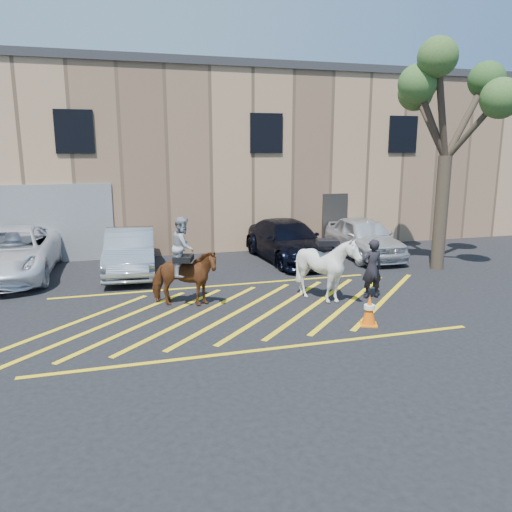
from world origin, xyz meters
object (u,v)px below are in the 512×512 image
object	(u,v)px
car_blue_suv	(288,241)
saddled_white	(327,268)
mounted_bay	(184,271)
traffic_cone	(369,310)
car_silver_sedan	(130,251)
tree	(450,95)
handler	(372,269)
car_white_pickup	(11,253)
car_white_suv	(364,237)

from	to	relation	value
car_blue_suv	saddled_white	distance (m)	5.10
mounted_bay	traffic_cone	xyz separation A→B (m)	(3.91, -2.64, -0.58)
car_silver_sedan	mounted_bay	size ratio (longest dim) A/B	1.88
car_silver_sedan	mounted_bay	world-z (taller)	mounted_bay
tree	handler	bearing A→B (deg)	-147.89
car_white_pickup	tree	xyz separation A→B (m)	(13.74, -2.81, 4.91)
car_blue_suv	mounted_bay	world-z (taller)	mounted_bay
car_white_pickup	car_white_suv	xyz separation A→B (m)	(12.23, -0.41, -0.03)
handler	car_white_pickup	bearing A→B (deg)	-27.06
car_blue_suv	car_white_suv	bearing A→B (deg)	-9.43
car_white_pickup	tree	world-z (taller)	tree
tree	car_blue_suv	bearing A→B (deg)	148.84
car_white_pickup	car_silver_sedan	distance (m)	3.71
mounted_bay	saddled_white	world-z (taller)	mounted_bay
mounted_bay	car_blue_suv	bearing A→B (deg)	44.86
car_blue_suv	tree	world-z (taller)	tree
saddled_white	traffic_cone	bearing A→B (deg)	-84.62
car_white_pickup	handler	xyz separation A→B (m)	(9.89, -5.22, 0.03)
handler	mounted_bay	bearing A→B (deg)	-7.04
car_white_pickup	traffic_cone	xyz separation A→B (m)	(8.77, -7.17, -0.42)
car_blue_suv	traffic_cone	world-z (taller)	car_blue_suv
car_blue_suv	handler	bearing A→B (deg)	-87.06
saddled_white	car_silver_sedan	bearing A→B (deg)	136.70
car_blue_suv	handler	size ratio (longest dim) A/B	3.04
car_blue_suv	car_silver_sedan	bearing A→B (deg)	-179.51
car_silver_sedan	car_white_suv	xyz separation A→B (m)	(8.56, 0.13, 0.02)
car_white_suv	handler	bearing A→B (deg)	-112.35
handler	saddled_white	distance (m)	1.32
mounted_bay	saddled_white	bearing A→B (deg)	-9.75
saddled_white	tree	world-z (taller)	tree
car_white_suv	tree	size ratio (longest dim) A/B	0.60
handler	saddled_white	xyz separation A→B (m)	(-1.31, 0.05, 0.09)
car_white_pickup	mounted_bay	world-z (taller)	mounted_bay
car_white_pickup	traffic_cone	size ratio (longest dim) A/B	7.72
car_silver_sedan	car_white_suv	world-z (taller)	car_white_suv
car_silver_sedan	traffic_cone	world-z (taller)	car_silver_sedan
saddled_white	car_white_pickup	bearing A→B (deg)	148.93
car_white_pickup	car_blue_suv	xyz separation A→B (m)	(9.29, -0.12, -0.06)
car_white_suv	tree	bearing A→B (deg)	-54.29
traffic_cone	tree	size ratio (longest dim) A/B	0.10
car_silver_sedan	car_blue_suv	world-z (taller)	car_silver_sedan
car_white_pickup	car_silver_sedan	size ratio (longest dim) A/B	1.27
traffic_cone	car_blue_suv	bearing A→B (deg)	85.77
car_silver_sedan	car_white_suv	size ratio (longest dim) A/B	1.00
car_silver_sedan	traffic_cone	size ratio (longest dim) A/B	6.06
handler	car_silver_sedan	bearing A→B (deg)	-36.17
saddled_white	traffic_cone	xyz separation A→B (m)	(0.19, -2.00, -0.55)
car_blue_suv	tree	size ratio (longest dim) A/B	0.68
car_white_suv	saddled_white	xyz separation A→B (m)	(-3.65, -4.76, 0.16)
car_silver_sedan	tree	size ratio (longest dim) A/B	0.61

